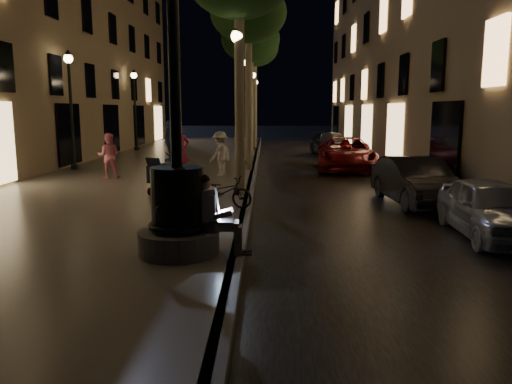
{
  "coord_description": "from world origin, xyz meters",
  "views": [
    {
      "loc": [
        0.5,
        -6.31,
        2.66
      ],
      "look_at": [
        0.31,
        3.0,
        1.11
      ],
      "focal_mm": 35.0,
      "sensor_mm": 36.0,
      "label": 1
    }
  ],
  "objects_px": {
    "fountain_lamppost": "(178,196)",
    "tree_second": "(248,14)",
    "stroller": "(162,174)",
    "tree_third": "(251,40)",
    "car_front": "(491,208)",
    "pedestrian_red": "(180,152)",
    "lamp_left_c": "(135,99)",
    "pedestrian_pink": "(109,156)",
    "pedestrian_white": "(220,154)",
    "tree_far": "(255,48)",
    "bicycle": "(223,192)",
    "car_second": "(415,181)",
    "pedestrian_blue": "(169,141)",
    "car_rear": "(330,144)",
    "lamp_curb_c": "(253,99)",
    "car_third": "(346,154)",
    "lamp_curb_a": "(238,89)",
    "lamp_curb_b": "(248,96)",
    "lamp_left_b": "(70,95)",
    "lamp_curb_d": "(255,101)",
    "seated_man_laptop": "(214,212)"
  },
  "relations": [
    {
      "from": "lamp_curb_a",
      "to": "lamp_curb_b",
      "type": "relative_size",
      "value": 1.0
    },
    {
      "from": "tree_third",
      "to": "lamp_curb_d",
      "type": "xyz_separation_m",
      "value": [
        0.0,
        12.0,
        -2.9
      ]
    },
    {
      "from": "seated_man_laptop",
      "to": "car_third",
      "type": "xyz_separation_m",
      "value": [
        4.39,
        13.52,
        -0.2
      ]
    },
    {
      "from": "lamp_curb_d",
      "to": "pedestrian_pink",
      "type": "bearing_deg",
      "value": -103.29
    },
    {
      "from": "seated_man_laptop",
      "to": "tree_second",
      "type": "bearing_deg",
      "value": 89.11
    },
    {
      "from": "lamp_curb_c",
      "to": "stroller",
      "type": "xyz_separation_m",
      "value": [
        -2.23,
        -15.95,
        -2.43
      ]
    },
    {
      "from": "stroller",
      "to": "pedestrian_white",
      "type": "distance_m",
      "value": 4.36
    },
    {
      "from": "lamp_curb_d",
      "to": "pedestrian_blue",
      "type": "distance_m",
      "value": 15.34
    },
    {
      "from": "tree_second",
      "to": "car_third",
      "type": "bearing_deg",
      "value": 19.84
    },
    {
      "from": "stroller",
      "to": "pedestrian_blue",
      "type": "distance_m",
      "value": 9.37
    },
    {
      "from": "car_second",
      "to": "pedestrian_blue",
      "type": "height_order",
      "value": "pedestrian_blue"
    },
    {
      "from": "fountain_lamppost",
      "to": "tree_second",
      "type": "height_order",
      "value": "tree_second"
    },
    {
      "from": "pedestrian_blue",
      "to": "pedestrian_white",
      "type": "bearing_deg",
      "value": 13.52
    },
    {
      "from": "lamp_curb_d",
      "to": "pedestrian_red",
      "type": "xyz_separation_m",
      "value": [
        -2.26,
        -20.61,
        -2.07
      ]
    },
    {
      "from": "car_rear",
      "to": "car_front",
      "type": "bearing_deg",
      "value": -90.75
    },
    {
      "from": "tree_second",
      "to": "car_third",
      "type": "xyz_separation_m",
      "value": [
        4.2,
        1.52,
        -5.61
      ]
    },
    {
      "from": "pedestrian_blue",
      "to": "lamp_curb_b",
      "type": "bearing_deg",
      "value": 55.22
    },
    {
      "from": "tree_third",
      "to": "lamp_curb_b",
      "type": "height_order",
      "value": "tree_third"
    },
    {
      "from": "stroller",
      "to": "tree_third",
      "type": "bearing_deg",
      "value": 103.23
    },
    {
      "from": "seated_man_laptop",
      "to": "tree_second",
      "type": "xyz_separation_m",
      "value": [
        0.19,
        12.0,
        5.41
      ]
    },
    {
      "from": "lamp_left_b",
      "to": "pedestrian_pink",
      "type": "height_order",
      "value": "lamp_left_b"
    },
    {
      "from": "car_rear",
      "to": "car_third",
      "type": "bearing_deg",
      "value": -95.53
    },
    {
      "from": "lamp_left_b",
      "to": "bicycle",
      "type": "bearing_deg",
      "value": -49.2
    },
    {
      "from": "tree_far",
      "to": "car_rear",
      "type": "relative_size",
      "value": 1.61
    },
    {
      "from": "tree_second",
      "to": "lamp_curb_d",
      "type": "height_order",
      "value": "tree_second"
    },
    {
      "from": "lamp_curb_c",
      "to": "pedestrian_blue",
      "type": "xyz_separation_m",
      "value": [
        -3.79,
        -6.72,
        -2.07
      ]
    },
    {
      "from": "lamp_left_b",
      "to": "car_second",
      "type": "relative_size",
      "value": 1.19
    },
    {
      "from": "lamp_curb_c",
      "to": "car_rear",
      "type": "xyz_separation_m",
      "value": [
        4.49,
        -1.68,
        -2.56
      ]
    },
    {
      "from": "lamp_left_c",
      "to": "car_rear",
      "type": "bearing_deg",
      "value": -8.25
    },
    {
      "from": "lamp_left_c",
      "to": "pedestrian_pink",
      "type": "relative_size",
      "value": 2.96
    },
    {
      "from": "car_second",
      "to": "car_rear",
      "type": "relative_size",
      "value": 0.87
    },
    {
      "from": "pedestrian_red",
      "to": "tree_far",
      "type": "bearing_deg",
      "value": 54.52
    },
    {
      "from": "tree_second",
      "to": "car_rear",
      "type": "xyz_separation_m",
      "value": [
        4.39,
        8.32,
        -5.66
      ]
    },
    {
      "from": "tree_second",
      "to": "lamp_left_c",
      "type": "relative_size",
      "value": 1.54
    },
    {
      "from": "pedestrian_pink",
      "to": "lamp_left_b",
      "type": "bearing_deg",
      "value": -58.68
    },
    {
      "from": "car_third",
      "to": "pedestrian_pink",
      "type": "relative_size",
      "value": 3.21
    },
    {
      "from": "tree_far",
      "to": "bicycle",
      "type": "distance_m",
      "value": 20.74
    },
    {
      "from": "lamp_left_b",
      "to": "car_third",
      "type": "bearing_deg",
      "value": 7.57
    },
    {
      "from": "car_second",
      "to": "pedestrian_blue",
      "type": "relative_size",
      "value": 2.09
    },
    {
      "from": "seated_man_laptop",
      "to": "lamp_curb_d",
      "type": "height_order",
      "value": "lamp_curb_d"
    },
    {
      "from": "seated_man_laptop",
      "to": "tree_far",
      "type": "relative_size",
      "value": 0.18
    },
    {
      "from": "pedestrian_pink",
      "to": "lamp_curb_c",
      "type": "bearing_deg",
      "value": -121.09
    },
    {
      "from": "car_front",
      "to": "pedestrian_red",
      "type": "distance_m",
      "value": 10.74
    },
    {
      "from": "lamp_curb_a",
      "to": "car_third",
      "type": "distance_m",
      "value": 9.02
    },
    {
      "from": "car_rear",
      "to": "lamp_curb_c",
      "type": "bearing_deg",
      "value": 155.61
    },
    {
      "from": "fountain_lamppost",
      "to": "lamp_left_b",
      "type": "height_order",
      "value": "fountain_lamppost"
    },
    {
      "from": "tree_second",
      "to": "stroller",
      "type": "bearing_deg",
      "value": -111.42
    },
    {
      "from": "tree_third",
      "to": "car_front",
      "type": "relative_size",
      "value": 1.98
    },
    {
      "from": "seated_man_laptop",
      "to": "car_second",
      "type": "distance_m",
      "value": 7.53
    },
    {
      "from": "tree_third",
      "to": "pedestrian_pink",
      "type": "distance_m",
      "value": 11.09
    }
  ]
}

